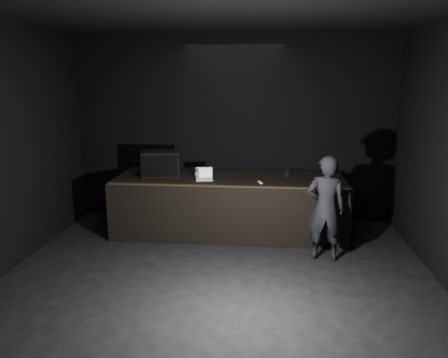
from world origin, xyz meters
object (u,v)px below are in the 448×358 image
object	(u,v)px
laptop	(204,176)
stage_riser	(230,204)
stage_monitor	(161,164)
person	(326,208)
beer_can	(197,174)

from	to	relation	value
laptop	stage_riser	bearing A→B (deg)	21.20
stage_riser	laptop	bearing A→B (deg)	-149.43
stage_monitor	person	xyz separation A→B (m)	(2.76, -1.09, -0.41)
stage_monitor	beer_can	bearing A→B (deg)	-25.33
stage_riser	laptop	world-z (taller)	laptop
laptop	beer_can	bearing A→B (deg)	168.61
beer_can	person	xyz separation A→B (m)	(2.08, -0.88, -0.29)
stage_riser	person	size ratio (longest dim) A/B	2.49
stage_riser	person	distance (m)	1.93
laptop	beer_can	world-z (taller)	laptop
laptop	stage_monitor	bearing A→B (deg)	155.43
stage_riser	stage_monitor	world-z (taller)	stage_monitor
laptop	person	distance (m)	2.16
stage_monitor	person	bearing A→B (deg)	-29.40
stage_monitor	beer_can	world-z (taller)	stage_monitor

